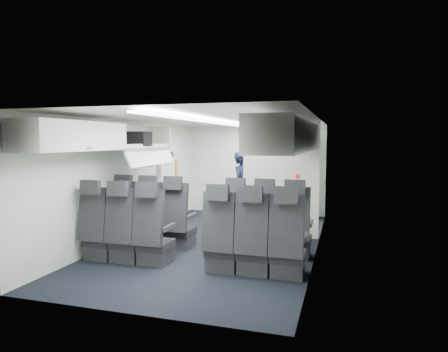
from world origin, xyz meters
The scene contains 13 objects.
cabin_shell centered at (0.00, 0.00, 1.12)m, with size 3.41×6.01×2.16m.
seat_row_front centered at (0.00, -0.53, 0.40)m, with size 3.33×0.56×1.24m.
seat_row_mid centered at (0.00, -1.43, 0.40)m, with size 3.33×0.56×1.24m.
overhead_bin_left_rear centered at (-1.40, -2.00, 1.86)m, with size 0.53×1.80×0.40m.
overhead_bin_left_front_open centered at (-1.44, -0.25, 1.74)m, with size 0.64×1.70×0.72m.
overhead_bin_right_rear centered at (1.40, -2.00, 1.86)m, with size 0.53×1.80×0.40m.
overhead_bin_right_front centered at (1.40, -0.25, 1.86)m, with size 0.53×1.70×0.40m.
bulkhead_partition centered at (0.98, 0.80, 1.08)m, with size 1.40×0.15×2.13m.
galley_unit centered at (0.95, 2.72, 0.95)m, with size 0.85×0.52×1.90m.
boarding_door centered at (-1.64, 1.55, 0.95)m, with size 0.12×1.27×1.86m.
flight_attendant centered at (0.00, 1.79, 0.78)m, with size 0.57×0.37×1.56m, color black.
carry_on_bag centered at (-1.40, -0.25, 1.83)m, with size 0.43×0.30×0.26m, color black.
papers centered at (0.19, 1.74, 1.07)m, with size 0.20×0.02×0.14m, color white.
Camera 1 is at (2.10, -6.56, 1.81)m, focal length 32.00 mm.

